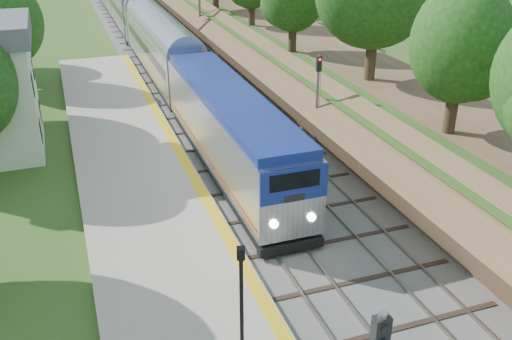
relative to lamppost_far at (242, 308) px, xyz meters
name	(u,v)px	position (x,y,z in m)	size (l,w,h in m)	color
trackbed	(152,34)	(5.95, 51.50, -2.17)	(9.50, 170.00, 0.28)	#4C4944
platform	(163,247)	(-1.25, 7.50, -2.05)	(6.40, 68.00, 0.38)	#A09281
yellow_stripe	(225,232)	(1.60, 7.50, -1.86)	(0.55, 68.00, 0.01)	gold
embankment	(222,12)	(14.30, 51.50, -0.29)	(10.64, 170.00, 11.70)	brown
trees_behind_platform	(4,135)	(-7.22, 12.17, 2.29)	(7.82, 53.32, 7.21)	#332316
lamppost_far	(242,308)	(0.00, 0.00, 0.00)	(0.41, 0.41, 4.17)	black
signal_farside	(318,90)	(10.15, 16.22, 1.32)	(0.31, 0.25, 5.64)	slate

